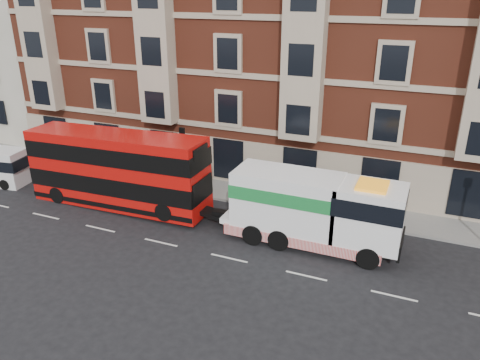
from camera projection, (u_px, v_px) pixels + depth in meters
name	position (u px, v px, depth m)	size (l,w,h in m)	color
ground	(229.00, 258.00, 23.54)	(120.00, 120.00, 0.00)	black
sidewalk	(277.00, 199.00, 29.90)	(90.00, 3.00, 0.15)	slate
victorian_terrace	(323.00, 27.00, 32.29)	(45.00, 12.00, 20.40)	brown
lamp_post_west	(183.00, 155.00, 29.96)	(0.35, 0.15, 4.35)	black
double_decker_bus	(117.00, 169.00, 28.29)	(11.53, 2.65, 4.67)	red
tow_truck	(311.00, 209.00, 24.10)	(9.24, 2.73, 3.85)	white
pedestrian	(126.00, 167.00, 32.65)	(0.64, 0.42, 1.77)	#1F1B37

